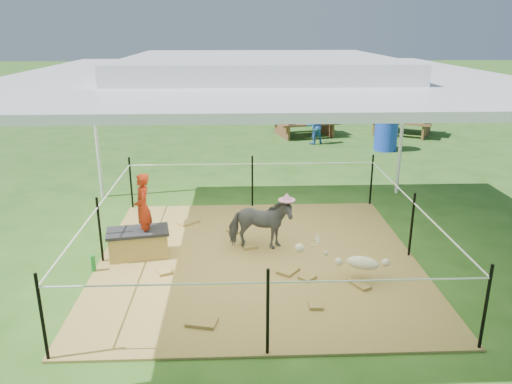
{
  "coord_description": "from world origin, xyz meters",
  "views": [
    {
      "loc": [
        -0.3,
        -6.64,
        3.26
      ],
      "look_at": [
        0.0,
        0.6,
        0.85
      ],
      "focal_mm": 35.0,
      "sensor_mm": 36.0,
      "label": 1
    }
  ],
  "objects_px": {
    "woman": "(142,201)",
    "pony": "(260,224)",
    "picnic_table_near": "(304,123)",
    "distant_person": "(314,125)",
    "picnic_table_far": "(403,122)",
    "trash_barrel": "(386,133)",
    "green_bottle": "(93,263)",
    "straw_bale": "(139,245)",
    "foal": "(363,261)"
  },
  "relations": [
    {
      "from": "green_bottle",
      "to": "foal",
      "type": "height_order",
      "value": "foal"
    },
    {
      "from": "woman",
      "to": "trash_barrel",
      "type": "relative_size",
      "value": 1.02
    },
    {
      "from": "woman",
      "to": "foal",
      "type": "bearing_deg",
      "value": 63.69
    },
    {
      "from": "green_bottle",
      "to": "trash_barrel",
      "type": "xyz_separation_m",
      "value": [
        6.13,
        7.02,
        0.34
      ]
    },
    {
      "from": "woman",
      "to": "pony",
      "type": "xyz_separation_m",
      "value": [
        1.7,
        0.18,
        -0.46
      ]
    },
    {
      "from": "foal",
      "to": "pony",
      "type": "bearing_deg",
      "value": 164.92
    },
    {
      "from": "woman",
      "to": "straw_bale",
      "type": "bearing_deg",
      "value": -100.18
    },
    {
      "from": "woman",
      "to": "picnic_table_near",
      "type": "relative_size",
      "value": 0.54
    },
    {
      "from": "straw_bale",
      "to": "distant_person",
      "type": "bearing_deg",
      "value": 63.38
    },
    {
      "from": "straw_bale",
      "to": "distant_person",
      "type": "height_order",
      "value": "distant_person"
    },
    {
      "from": "picnic_table_near",
      "to": "trash_barrel",
      "type": "bearing_deg",
      "value": -59.72
    },
    {
      "from": "woman",
      "to": "green_bottle",
      "type": "height_order",
      "value": "woman"
    },
    {
      "from": "green_bottle",
      "to": "picnic_table_near",
      "type": "distance_m",
      "value": 9.98
    },
    {
      "from": "woman",
      "to": "pony",
      "type": "distance_m",
      "value": 1.77
    },
    {
      "from": "trash_barrel",
      "to": "distant_person",
      "type": "height_order",
      "value": "distant_person"
    },
    {
      "from": "trash_barrel",
      "to": "picnic_table_far",
      "type": "distance_m",
      "value": 2.43
    },
    {
      "from": "foal",
      "to": "picnic_table_far",
      "type": "bearing_deg",
      "value": 92.72
    },
    {
      "from": "distant_person",
      "to": "picnic_table_far",
      "type": "bearing_deg",
      "value": 179.19
    },
    {
      "from": "woman",
      "to": "trash_barrel",
      "type": "bearing_deg",
      "value": 129.98
    },
    {
      "from": "pony",
      "to": "foal",
      "type": "xyz_separation_m",
      "value": [
        1.31,
        -1.05,
        -0.12
      ]
    },
    {
      "from": "pony",
      "to": "trash_barrel",
      "type": "height_order",
      "value": "trash_barrel"
    },
    {
      "from": "green_bottle",
      "to": "trash_barrel",
      "type": "bearing_deg",
      "value": 48.87
    },
    {
      "from": "pony",
      "to": "picnic_table_far",
      "type": "relative_size",
      "value": 0.5
    },
    {
      "from": "picnic_table_near",
      "to": "distant_person",
      "type": "height_order",
      "value": "distant_person"
    },
    {
      "from": "woman",
      "to": "foal",
      "type": "xyz_separation_m",
      "value": [
        3.0,
        -0.87,
        -0.58
      ]
    },
    {
      "from": "picnic_table_far",
      "to": "straw_bale",
      "type": "bearing_deg",
      "value": -98.07
    },
    {
      "from": "pony",
      "to": "distant_person",
      "type": "relative_size",
      "value": 0.88
    },
    {
      "from": "green_bottle",
      "to": "distant_person",
      "type": "distance_m",
      "value": 8.97
    },
    {
      "from": "pony",
      "to": "foal",
      "type": "height_order",
      "value": "pony"
    },
    {
      "from": "green_bottle",
      "to": "picnic_table_far",
      "type": "height_order",
      "value": "picnic_table_far"
    },
    {
      "from": "picnic_table_far",
      "to": "trash_barrel",
      "type": "bearing_deg",
      "value": -88.85
    },
    {
      "from": "straw_bale",
      "to": "trash_barrel",
      "type": "relative_size",
      "value": 0.85
    },
    {
      "from": "trash_barrel",
      "to": "picnic_table_far",
      "type": "height_order",
      "value": "trash_barrel"
    },
    {
      "from": "picnic_table_near",
      "to": "picnic_table_far",
      "type": "xyz_separation_m",
      "value": [
        3.16,
        0.08,
        0.01
      ]
    },
    {
      "from": "trash_barrel",
      "to": "picnic_table_far",
      "type": "xyz_separation_m",
      "value": [
        1.16,
        2.14,
        -0.09
      ]
    },
    {
      "from": "foal",
      "to": "picnic_table_far",
      "type": "relative_size",
      "value": 0.54
    },
    {
      "from": "picnic_table_far",
      "to": "distant_person",
      "type": "relative_size",
      "value": 1.76
    },
    {
      "from": "distant_person",
      "to": "straw_bale",
      "type": "bearing_deg",
      "value": 39.62
    },
    {
      "from": "woman",
      "to": "picnic_table_far",
      "type": "relative_size",
      "value": 0.52
    },
    {
      "from": "woman",
      "to": "distant_person",
      "type": "distance_m",
      "value": 8.28
    },
    {
      "from": "straw_bale",
      "to": "green_bottle",
      "type": "height_order",
      "value": "straw_bale"
    },
    {
      "from": "pony",
      "to": "picnic_table_far",
      "type": "bearing_deg",
      "value": -27.18
    },
    {
      "from": "woman",
      "to": "foal",
      "type": "height_order",
      "value": "woman"
    },
    {
      "from": "trash_barrel",
      "to": "foal",
      "type": "bearing_deg",
      "value": -108.42
    },
    {
      "from": "green_bottle",
      "to": "foal",
      "type": "relative_size",
      "value": 0.22
    },
    {
      "from": "woman",
      "to": "picnic_table_far",
      "type": "xyz_separation_m",
      "value": [
        6.65,
        8.71,
        -0.5
      ]
    },
    {
      "from": "straw_bale",
      "to": "picnic_table_far",
      "type": "xyz_separation_m",
      "value": [
        6.75,
        8.71,
        0.18
      ]
    },
    {
      "from": "straw_bale",
      "to": "foal",
      "type": "xyz_separation_m",
      "value": [
        3.1,
        -0.87,
        0.1
      ]
    },
    {
      "from": "straw_bale",
      "to": "green_bottle",
      "type": "xyz_separation_m",
      "value": [
        -0.55,
        -0.45,
        -0.07
      ]
    },
    {
      "from": "woman",
      "to": "pony",
      "type": "relative_size",
      "value": 1.04
    }
  ]
}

